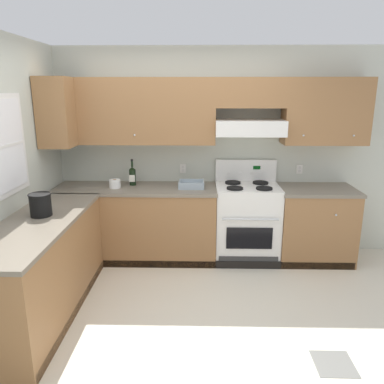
{
  "coord_description": "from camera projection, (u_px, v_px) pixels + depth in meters",
  "views": [
    {
      "loc": [
        0.21,
        -3.11,
        2.02
      ],
      "look_at": [
        0.12,
        0.7,
        1.0
      ],
      "focal_mm": 35.04,
      "sensor_mm": 36.0,
      "label": 1
    }
  ],
  "objects": [
    {
      "name": "ground_plane",
      "position": [
        177.0,
        313.0,
        3.53
      ],
      "size": [
        7.04,
        7.04,
        0.0
      ],
      "primitive_type": "plane",
      "color": "beige"
    },
    {
      "name": "floor_accent_tile",
      "position": [
        334.0,
        364.0,
        2.87
      ],
      "size": [
        0.3,
        0.3,
        0.01
      ],
      "primitive_type": "cube",
      "color": "slate",
      "rests_on": "ground_plane"
    },
    {
      "name": "wall_back",
      "position": [
        216.0,
        137.0,
        4.61
      ],
      "size": [
        4.68,
        0.57,
        2.55
      ],
      "color": "beige",
      "rests_on": "ground_plane"
    },
    {
      "name": "wall_left",
      "position": [
        4.0,
        168.0,
        3.43
      ],
      "size": [
        0.47,
        4.0,
        2.55
      ],
      "color": "beige",
      "rests_on": "ground_plane"
    },
    {
      "name": "counter_back_run",
      "position": [
        193.0,
        224.0,
        4.61
      ],
      "size": [
        3.6,
        0.65,
        0.91
      ],
      "color": "olive",
      "rests_on": "ground_plane"
    },
    {
      "name": "counter_left_run",
      "position": [
        42.0,
        269.0,
        3.43
      ],
      "size": [
        0.63,
        1.91,
        0.91
      ],
      "color": "olive",
      "rests_on": "ground_plane"
    },
    {
      "name": "stove",
      "position": [
        247.0,
        222.0,
        4.6
      ],
      "size": [
        0.76,
        0.62,
        1.2
      ],
      "color": "white",
      "rests_on": "ground_plane"
    },
    {
      "name": "wine_bottle",
      "position": [
        132.0,
        175.0,
        4.58
      ],
      "size": [
        0.08,
        0.08,
        0.32
      ],
      "color": "black",
      "rests_on": "counter_back_run"
    },
    {
      "name": "bowl",
      "position": [
        191.0,
        185.0,
        4.48
      ],
      "size": [
        0.3,
        0.23,
        0.08
      ],
      "color": "#9EADB7",
      "rests_on": "counter_back_run"
    },
    {
      "name": "bucket",
      "position": [
        40.0,
        204.0,
        3.44
      ],
      "size": [
        0.21,
        0.21,
        0.21
      ],
      "color": "black",
      "rests_on": "counter_left_run"
    },
    {
      "name": "paper_towel_roll",
      "position": [
        115.0,
        184.0,
        4.46
      ],
      "size": [
        0.13,
        0.13,
        0.1
      ],
      "color": "white",
      "rests_on": "counter_back_run"
    }
  ]
}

